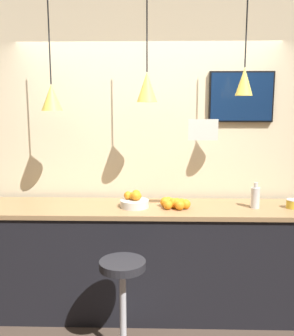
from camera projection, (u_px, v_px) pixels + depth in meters
back_wall at (148, 152)px, 3.70m from camera, size 8.00×0.06×2.90m
service_counter at (147, 259)px, 3.44m from camera, size 3.02×0.62×1.01m
bar_stool at (123, 294)px, 2.79m from camera, size 0.39×0.39×0.78m
fruit_bowl at (134, 201)px, 3.33m from camera, size 0.25×0.25×0.15m
orange_pile at (174, 203)px, 3.30m from camera, size 0.27×0.23×0.09m
juice_bottle at (255, 197)px, 3.29m from camera, size 0.08×0.08×0.23m
spread_jar at (292, 204)px, 3.29m from camera, size 0.10×0.10×0.08m
pendant_lamp_left at (52, 97)px, 3.21m from camera, size 0.18×0.18×0.94m
pendant_lamp_middle at (147, 87)px, 3.17m from camera, size 0.18×0.18×0.87m
pendant_lamp_right at (244, 81)px, 3.14m from camera, size 0.15×0.15×0.82m
mounted_tv at (241, 97)px, 3.54m from camera, size 0.61×0.04×0.48m
hanging_menu_board at (203, 130)px, 3.00m from camera, size 0.24×0.01×0.17m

